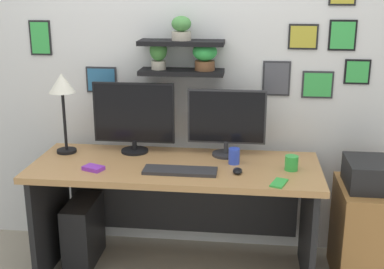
% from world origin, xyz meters
% --- Properties ---
extents(back_wall_assembly, '(4.40, 0.24, 2.70)m').
position_xyz_m(back_wall_assembly, '(0.01, 0.44, 1.35)').
color(back_wall_assembly, silver).
rests_on(back_wall_assembly, ground).
extents(desk, '(1.80, 0.68, 0.75)m').
position_xyz_m(desk, '(0.00, 0.06, 0.55)').
color(desk, tan).
rests_on(desk, ground).
extents(monitor_left, '(0.54, 0.18, 0.47)m').
position_xyz_m(monitor_left, '(-0.31, 0.22, 1.00)').
color(monitor_left, black).
rests_on(monitor_left, desk).
extents(monitor_right, '(0.51, 0.18, 0.44)m').
position_xyz_m(monitor_right, '(0.31, 0.22, 0.98)').
color(monitor_right, '#2D2D33').
rests_on(monitor_right, desk).
extents(keyboard, '(0.44, 0.14, 0.02)m').
position_xyz_m(keyboard, '(0.05, -0.14, 0.76)').
color(keyboard, '#2D2D33').
rests_on(keyboard, desk).
extents(computer_mouse, '(0.06, 0.09, 0.03)m').
position_xyz_m(computer_mouse, '(0.39, -0.11, 0.77)').
color(computer_mouse, black).
rests_on(computer_mouse, desk).
extents(desk_lamp, '(0.17, 0.17, 0.53)m').
position_xyz_m(desk_lamp, '(-0.76, 0.15, 1.17)').
color(desk_lamp, black).
rests_on(desk_lamp, desk).
extents(cell_phone, '(0.11, 0.16, 0.01)m').
position_xyz_m(cell_phone, '(0.63, -0.25, 0.76)').
color(cell_phone, green).
rests_on(cell_phone, desk).
extents(coffee_mug, '(0.08, 0.08, 0.09)m').
position_xyz_m(coffee_mug, '(0.71, -0.02, 0.80)').
color(coffee_mug, green).
rests_on(coffee_mug, desk).
extents(pen_cup, '(0.07, 0.07, 0.10)m').
position_xyz_m(pen_cup, '(0.36, 0.06, 0.80)').
color(pen_cup, blue).
rests_on(pen_cup, desk).
extents(scissors_tray, '(0.14, 0.12, 0.02)m').
position_xyz_m(scissors_tray, '(-0.48, -0.16, 0.76)').
color(scissors_tray, purple).
rests_on(scissors_tray, desk).
extents(drawer_cabinet, '(0.44, 0.50, 0.64)m').
position_xyz_m(drawer_cabinet, '(1.24, 0.04, 0.32)').
color(drawer_cabinet, '#9E6B38').
rests_on(drawer_cabinet, ground).
extents(printer, '(0.38, 0.34, 0.17)m').
position_xyz_m(printer, '(1.24, 0.04, 0.72)').
color(printer, black).
rests_on(printer, drawer_cabinet).
extents(computer_tower_left, '(0.18, 0.40, 0.44)m').
position_xyz_m(computer_tower_left, '(-0.64, 0.05, 0.22)').
color(computer_tower_left, black).
rests_on(computer_tower_left, ground).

